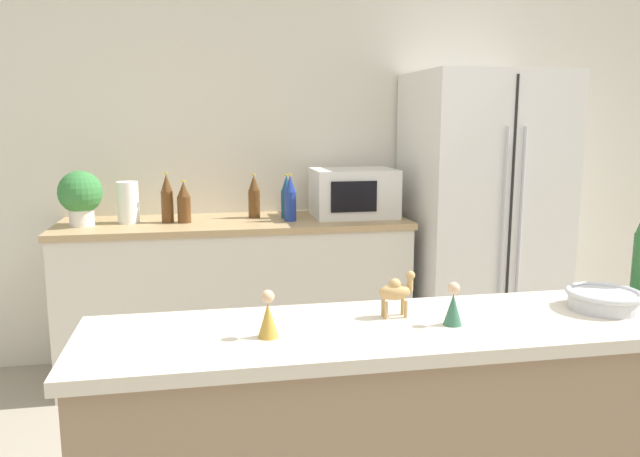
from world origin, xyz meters
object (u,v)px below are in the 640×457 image
at_px(paper_towel_roll, 128,202).
at_px(camel_figurine, 396,291).
at_px(back_bottle_2, 290,199).
at_px(back_bottle_3, 254,197).
at_px(refrigerator, 480,221).
at_px(microwave, 354,193).
at_px(back_bottle_4, 184,203).
at_px(back_bottle_1, 167,199).
at_px(fruit_bowl, 604,299).
at_px(wise_man_figurine_blue, 453,307).
at_px(potted_plant, 80,195).
at_px(back_bottle_0, 287,197).
at_px(wise_man_figurine_crimson, 268,317).

height_order(paper_towel_roll, camel_figurine, paper_towel_roll).
xyz_separation_m(back_bottle_2, back_bottle_3, (-0.19, 0.16, -0.00)).
height_order(refrigerator, back_bottle_2, refrigerator).
bearing_deg(microwave, back_bottle_4, -177.21).
bearing_deg(back_bottle_1, paper_towel_roll, 174.13).
height_order(paper_towel_roll, fruit_bowl, paper_towel_roll).
relative_size(paper_towel_roll, wise_man_figurine_blue, 1.96).
height_order(refrigerator, microwave, refrigerator).
distance_m(refrigerator, back_bottle_2, 1.16).
distance_m(back_bottle_3, fruit_bowl, 2.23).
bearing_deg(back_bottle_4, microwave, 2.79).
distance_m(potted_plant, wise_man_figurine_blue, 2.38).
bearing_deg(microwave, fruit_bowl, -83.03).
bearing_deg(back_bottle_1, back_bottle_2, -6.64).
bearing_deg(microwave, refrigerator, -8.00).
bearing_deg(wise_man_figurine_blue, paper_towel_roll, 117.01).
relative_size(paper_towel_roll, fruit_bowl, 1.09).
distance_m(back_bottle_0, back_bottle_1, 0.67).
bearing_deg(back_bottle_1, camel_figurine, -69.93).
relative_size(wise_man_figurine_blue, wise_man_figurine_crimson, 0.95).
distance_m(back_bottle_0, wise_man_figurine_crimson, 2.10).
bearing_deg(back_bottle_4, back_bottle_0, 5.84).
distance_m(back_bottle_2, back_bottle_3, 0.25).
relative_size(back_bottle_1, wise_man_figurine_crimson, 2.26).
height_order(back_bottle_2, wise_man_figurine_crimson, back_bottle_2).
xyz_separation_m(back_bottle_1, camel_figurine, (0.71, -1.94, -0.03)).
relative_size(back_bottle_2, fruit_bowl, 1.27).
bearing_deg(back_bottle_3, back_bottle_4, -165.07).
relative_size(back_bottle_1, camel_figurine, 2.15).
xyz_separation_m(microwave, back_bottle_1, (-1.07, -0.02, -0.01)).
bearing_deg(back_bottle_2, back_bottle_4, 174.82).
bearing_deg(refrigerator, microwave, 172.00).
xyz_separation_m(refrigerator, fruit_bowl, (-0.51, -1.90, 0.09)).
height_order(back_bottle_3, wise_man_figurine_crimson, back_bottle_3).
bearing_deg(back_bottle_4, back_bottle_3, 14.93).
bearing_deg(wise_man_figurine_blue, back_bottle_4, 110.35).
height_order(paper_towel_roll, back_bottle_3, back_bottle_3).
height_order(microwave, wise_man_figurine_crimson, microwave).
xyz_separation_m(potted_plant, back_bottle_4, (0.54, 0.01, -0.06)).
bearing_deg(camel_figurine, back_bottle_2, 90.92).
distance_m(fruit_bowl, wise_man_figurine_blue, 0.48).
distance_m(back_bottle_1, wise_man_figurine_blue, 2.20).
bearing_deg(refrigerator, back_bottle_1, 177.35).
bearing_deg(refrigerator, back_bottle_4, 178.06).
xyz_separation_m(back_bottle_2, camel_figurine, (0.03, -1.86, -0.02)).
bearing_deg(fruit_bowl, back_bottle_0, 107.65).
xyz_separation_m(microwave, camel_figurine, (-0.36, -1.96, -0.04)).
distance_m(back_bottle_2, back_bottle_4, 0.59).
bearing_deg(camel_figurine, back_bottle_1, 110.07).
xyz_separation_m(microwave, back_bottle_2, (-0.39, -0.10, -0.01)).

